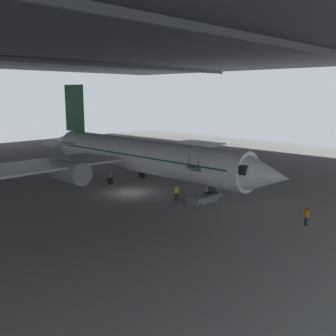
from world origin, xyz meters
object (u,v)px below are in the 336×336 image
airplane_main (138,155)px  boarding_stairs (204,195)px  crew_worker_near_nose (306,215)px  crew_worker_by_stairs (176,192)px

airplane_main → boarding_stairs: (-0.70, -10.83, -2.83)m
airplane_main → crew_worker_near_nose: (-0.63, -21.69, -2.68)m
crew_worker_near_nose → crew_worker_by_stairs: (-1.89, 13.08, 0.08)m
airplane_main → crew_worker_by_stairs: size_ratio=22.82×
boarding_stairs → crew_worker_near_nose: (0.08, -10.86, 0.15)m
boarding_stairs → airplane_main: bearing=86.3°
boarding_stairs → crew_worker_near_nose: bearing=-89.6°
crew_worker_by_stairs → crew_worker_near_nose: bearing=-81.8°
crew_worker_near_nose → crew_worker_by_stairs: crew_worker_by_stairs is taller
boarding_stairs → crew_worker_by_stairs: (-1.81, 2.22, 0.24)m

